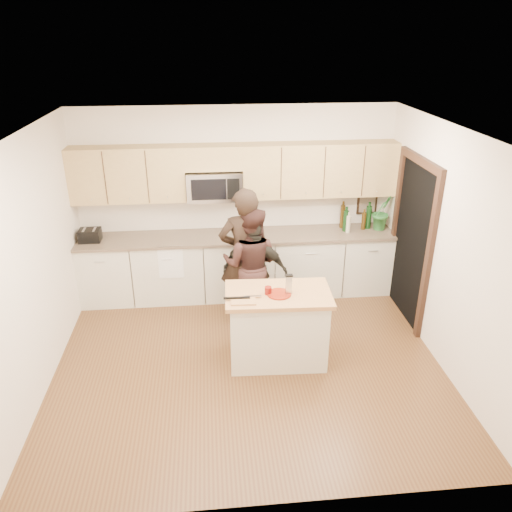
{
  "coord_description": "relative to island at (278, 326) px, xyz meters",
  "views": [
    {
      "loc": [
        -0.38,
        -4.9,
        3.63
      ],
      "look_at": [
        0.13,
        0.35,
        1.21
      ],
      "focal_mm": 35.0,
      "sensor_mm": 36.0,
      "label": 1
    }
  ],
  "objects": [
    {
      "name": "floor",
      "position": [
        -0.35,
        -0.01,
        -0.45
      ],
      "size": [
        4.5,
        4.5,
        0.0
      ],
      "primitive_type": "plane",
      "color": "brown",
      "rests_on": "ground"
    },
    {
      "name": "room_shell",
      "position": [
        -0.35,
        -0.01,
        1.28
      ],
      "size": [
        4.52,
        4.02,
        2.71
      ],
      "color": "beige",
      "rests_on": "ground"
    },
    {
      "name": "back_cabinetry",
      "position": [
        -0.35,
        1.68,
        0.02
      ],
      "size": [
        4.5,
        0.66,
        0.94
      ],
      "color": "beige",
      "rests_on": "ground"
    },
    {
      "name": "upper_cabinetry",
      "position": [
        -0.32,
        1.82,
        1.39
      ],
      "size": [
        4.5,
        0.33,
        0.75
      ],
      "color": "tan",
      "rests_on": "ground"
    },
    {
      "name": "microwave",
      "position": [
        -0.66,
        1.78,
        1.2
      ],
      "size": [
        0.76,
        0.41,
        0.4
      ],
      "color": "silver",
      "rests_on": "ground"
    },
    {
      "name": "doorway",
      "position": [
        1.88,
        0.89,
        0.7
      ],
      "size": [
        0.06,
        1.25,
        2.2
      ],
      "color": "black",
      "rests_on": "ground"
    },
    {
      "name": "framed_picture",
      "position": [
        1.6,
        1.97,
        0.83
      ],
      "size": [
        0.3,
        0.03,
        0.38
      ],
      "color": "black",
      "rests_on": "ground"
    },
    {
      "name": "dish_towel",
      "position": [
        -1.3,
        1.49,
        0.35
      ],
      "size": [
        0.34,
        0.6,
        0.48
      ],
      "color": "white",
      "rests_on": "ground"
    },
    {
      "name": "island",
      "position": [
        0.0,
        0.0,
        0.0
      ],
      "size": [
        1.23,
        0.75,
        0.9
      ],
      "rotation": [
        0.0,
        0.0,
        -0.04
      ],
      "color": "beige",
      "rests_on": "ground"
    },
    {
      "name": "red_plate",
      "position": [
        0.0,
        -0.05,
        0.45
      ],
      "size": [
        0.27,
        0.27,
        0.02
      ],
      "primitive_type": "cylinder",
      "color": "maroon",
      "rests_on": "island"
    },
    {
      "name": "box_grater",
      "position": [
        0.11,
        -0.05,
        0.58
      ],
      "size": [
        0.08,
        0.05,
        0.23
      ],
      "color": "silver",
      "rests_on": "red_plate"
    },
    {
      "name": "drink_glass",
      "position": [
        -0.12,
        -0.02,
        0.49
      ],
      "size": [
        0.08,
        0.08,
        0.09
      ],
      "primitive_type": "cylinder",
      "color": "#660F0B",
      "rests_on": "island"
    },
    {
      "name": "cutting_board",
      "position": [
        -0.41,
        -0.16,
        0.45
      ],
      "size": [
        0.28,
        0.21,
        0.02
      ],
      "primitive_type": "cube",
      "rotation": [
        0.0,
        0.0,
        -0.04
      ],
      "color": "tan",
      "rests_on": "island"
    },
    {
      "name": "tongs",
      "position": [
        -0.48,
        -0.12,
        0.47
      ],
      "size": [
        0.29,
        0.04,
        0.02
      ],
      "primitive_type": "cube",
      "rotation": [
        0.0,
        0.0,
        -0.04
      ],
      "color": "black",
      "rests_on": "cutting_board"
    },
    {
      "name": "knife",
      "position": [
        -0.3,
        -0.09,
        0.47
      ],
      "size": [
        0.2,
        0.03,
        0.01
      ],
      "primitive_type": "cube",
      "rotation": [
        0.0,
        0.0,
        -0.04
      ],
      "color": "silver",
      "rests_on": "cutting_board"
    },
    {
      "name": "toaster",
      "position": [
        -2.4,
        1.66,
        0.57
      ],
      "size": [
        0.29,
        0.24,
        0.17
      ],
      "color": "black",
      "rests_on": "back_cabinetry"
    },
    {
      "name": "bottle_cluster",
      "position": [
        1.35,
        1.73,
        0.67
      ],
      "size": [
        0.45,
        0.27,
        0.4
      ],
      "color": "black",
      "rests_on": "back_cabinetry"
    },
    {
      "name": "orchid",
      "position": [
        1.75,
        1.71,
        0.75
      ],
      "size": [
        0.36,
        0.33,
        0.54
      ],
      "primitive_type": "imported",
      "rotation": [
        0.0,
        0.0,
        0.39
      ],
      "color": "#2B6D2F",
      "rests_on": "back_cabinetry"
    },
    {
      "name": "woman_left",
      "position": [
        -0.31,
        0.99,
        0.46
      ],
      "size": [
        0.68,
        0.45,
        1.84
      ],
      "primitive_type": "imported",
      "rotation": [
        0.0,
        0.0,
        3.16
      ],
      "color": "black",
      "rests_on": "ground"
    },
    {
      "name": "woman_center",
      "position": [
        -0.23,
        0.98,
        0.34
      ],
      "size": [
        0.92,
        0.81,
        1.59
      ],
      "primitive_type": "imported",
      "rotation": [
        0.0,
        0.0,
        2.83
      ],
      "color": "black",
      "rests_on": "ground"
    },
    {
      "name": "woman_right",
      "position": [
        -0.18,
        0.92,
        0.27
      ],
      "size": [
        0.92,
        0.55,
        1.46
      ],
      "primitive_type": "imported",
      "rotation": [
        0.0,
        0.0,
        2.9
      ],
      "color": "black",
      "rests_on": "ground"
    }
  ]
}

